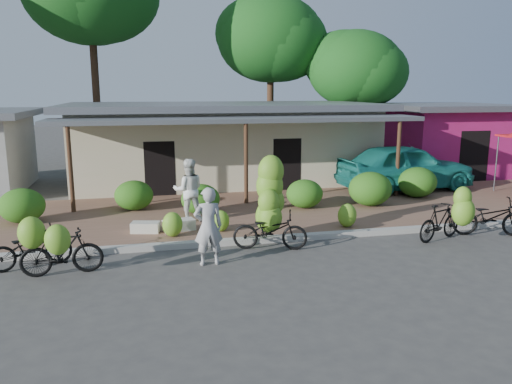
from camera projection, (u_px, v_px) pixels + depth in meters
ground at (301, 267)px, 11.24m from camera, size 100.00×100.00×0.00m
sidewalk at (253, 212)px, 16.01m from camera, size 60.00×6.00×0.12m
curb at (278, 239)px, 13.14m from camera, size 60.00×0.25×0.15m
shop_main at (223, 142)px, 21.33m from camera, size 13.00×8.50×3.35m
shop_pink at (442, 138)px, 23.67m from camera, size 6.00×6.00×3.25m
tree_center_right at (267, 37)px, 26.48m from camera, size 5.76×5.69×8.82m
tree_near_right at (351, 67)px, 25.76m from camera, size 5.03×4.89×6.93m
hedge_0 at (22, 206)px, 14.44m from camera, size 1.30×1.17×1.01m
hedge_1 at (134, 195)px, 15.99m from camera, size 1.23×1.10×0.96m
hedge_2 at (201, 199)px, 15.48m from camera, size 1.21×1.09×0.94m
hedge_3 at (305, 194)px, 16.28m from camera, size 1.20×1.08×0.94m
hedge_4 at (370, 189)px, 16.58m from camera, size 1.45×1.31×1.13m
hedge_5 at (417, 182)px, 17.91m from camera, size 1.39×1.25×1.08m
bike_far_left at (30, 246)px, 11.01m from camera, size 1.88×1.42×1.33m
bike_left at (61, 250)px, 10.59m from camera, size 1.75×1.17×1.30m
bike_center at (270, 211)px, 12.60m from camera, size 1.96×1.40×2.31m
bike_right at (447, 218)px, 12.99m from camera, size 1.69×1.37×1.55m
bike_far_right at (490, 217)px, 13.58m from camera, size 2.10×1.26×1.04m
loose_banana_a at (172, 224)px, 13.10m from camera, size 0.53×0.45×0.66m
loose_banana_b at (221, 221)px, 13.60m from camera, size 0.47×0.40×0.59m
loose_banana_c at (347, 215)px, 14.02m from camera, size 0.54×0.46×0.67m
sack_near at (179, 225)px, 13.71m from camera, size 0.92×0.59×0.30m
sack_far at (145, 227)px, 13.54m from camera, size 0.82×0.54×0.28m
vendor at (208, 226)px, 11.24m from camera, size 0.68×0.46×1.81m
bystander at (189, 190)px, 14.58m from camera, size 0.91×0.72×1.84m
teal_van at (405, 167)px, 19.11m from camera, size 5.42×2.51×1.80m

